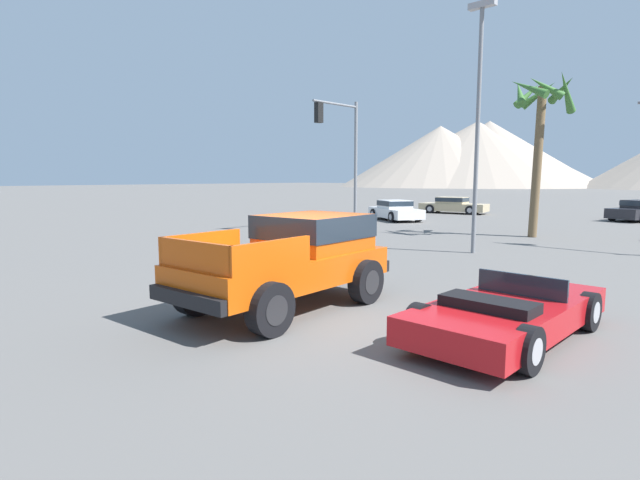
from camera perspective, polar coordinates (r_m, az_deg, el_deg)
name	(u,v)px	position (r m, az deg, el deg)	size (l,w,h in m)	color
ground_plane	(304,310)	(9.74, -1.84, -8.02)	(320.00, 320.00, 0.00)	#5B5956
orange_pickup_truck	(296,255)	(9.88, -2.80, -1.68)	(2.51, 4.83, 1.80)	#CC4C0C
red_convertible_car	(508,313)	(8.57, 20.67, -7.86)	(1.91, 4.19, 0.97)	#B21419
parked_car_white	(395,210)	(30.13, 8.59, 3.40)	(4.46, 3.52, 1.19)	white
parked_car_tan	(453,205)	(36.72, 14.97, 3.89)	(4.82, 2.54, 1.15)	tan
traffic_light_main	(341,141)	(24.17, 2.41, 11.22)	(0.38, 3.08, 6.19)	slate
street_lamp_post	(478,107)	(17.66, 17.66, 14.32)	(0.90, 0.24, 8.13)	slate
palm_tree_tall	(541,117)	(23.31, 23.92, 12.75)	(2.62, 2.59, 6.78)	brown
distant_mountain_range	(545,154)	(139.74, 24.29, 8.98)	(168.67, 69.34, 17.99)	gray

